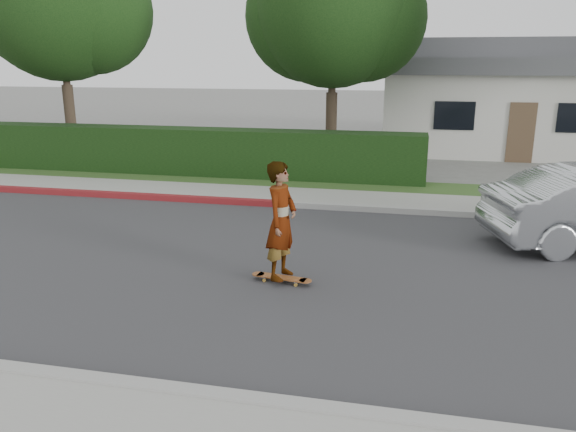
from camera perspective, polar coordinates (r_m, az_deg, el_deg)
ground at (r=10.46m, az=-10.96°, el=-4.37°), size 120.00×120.00×0.00m
road at (r=10.45m, az=-10.96°, el=-4.35°), size 60.00×8.00×0.01m
curb_near at (r=7.19m, az=-24.14°, el=-14.50°), size 60.00×0.20×0.15m
curb_far at (r=14.12m, az=-4.53°, el=1.43°), size 60.00×0.20×0.15m
curb_red_section at (r=16.25m, az=-21.69°, el=2.25°), size 12.00×0.21×0.15m
sidewalk_far at (r=14.97m, az=-3.54°, el=2.20°), size 60.00×1.60×0.12m
planting_strip at (r=16.48m, az=-2.04°, el=3.42°), size 60.00×1.60×0.10m
hedge at (r=17.86m, az=-11.01°, el=6.39°), size 15.00×1.00×1.50m
tree_left at (r=21.17m, az=-22.01°, el=19.26°), size 5.99×5.21×8.00m
tree_center at (r=18.42m, az=4.68°, el=19.85°), size 5.66×4.84×7.44m
house at (r=25.37m, az=21.76°, el=11.30°), size 10.60×8.60×4.30m
skateboard at (r=9.20m, az=-0.66°, el=-6.29°), size 1.04×0.35×0.10m
skateboarder at (r=8.89m, az=-0.68°, el=-0.50°), size 0.59×0.77×1.90m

